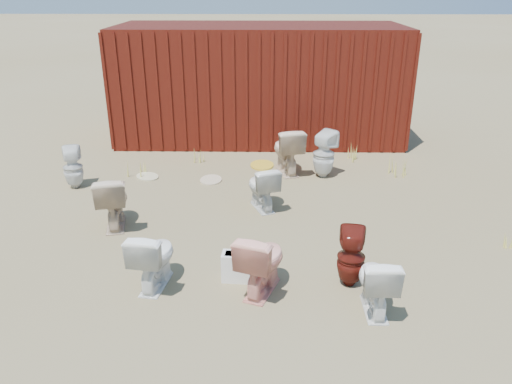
{
  "coord_description": "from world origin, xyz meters",
  "views": [
    {
      "loc": [
        0.11,
        -5.75,
        3.25
      ],
      "look_at": [
        0.0,
        0.6,
        0.55
      ],
      "focal_mm": 35.0,
      "sensor_mm": 36.0,
      "label": 1
    }
  ],
  "objects_px": {
    "toilet_back_a": "(73,168)",
    "toilet_back_beige_right": "(287,150)",
    "toilet_front_e": "(376,282)",
    "loose_tank": "(244,267)",
    "shipping_container": "(260,82)",
    "toilet_back_yellowlid": "(262,187)",
    "toilet_front_pink": "(262,261)",
    "toilet_front_c": "(154,257)",
    "toilet_front_maroon": "(351,258)",
    "toilet_back_beige_left": "(113,201)",
    "toilet_back_e": "(324,154)"
  },
  "relations": [
    {
      "from": "toilet_back_a",
      "to": "toilet_back_beige_right",
      "type": "height_order",
      "value": "toilet_back_beige_right"
    },
    {
      "from": "toilet_front_e",
      "to": "loose_tank",
      "type": "height_order",
      "value": "toilet_front_e"
    },
    {
      "from": "shipping_container",
      "to": "toilet_front_e",
      "type": "xyz_separation_m",
      "value": [
        1.29,
        -6.51,
        -0.86
      ]
    },
    {
      "from": "shipping_container",
      "to": "toilet_back_yellowlid",
      "type": "distance_m",
      "value": 4.02
    },
    {
      "from": "toilet_front_pink",
      "to": "toilet_front_c",
      "type": "bearing_deg",
      "value": 16.62
    },
    {
      "from": "toilet_front_maroon",
      "to": "toilet_back_beige_right",
      "type": "bearing_deg",
      "value": -71.42
    },
    {
      "from": "toilet_front_e",
      "to": "toilet_back_beige_right",
      "type": "height_order",
      "value": "toilet_back_beige_right"
    },
    {
      "from": "toilet_front_maroon",
      "to": "toilet_back_beige_right",
      "type": "relative_size",
      "value": 0.83
    },
    {
      "from": "toilet_front_e",
      "to": "toilet_back_yellowlid",
      "type": "xyz_separation_m",
      "value": [
        -1.21,
        2.58,
        0.0
      ]
    },
    {
      "from": "toilet_back_a",
      "to": "toilet_back_beige_right",
      "type": "relative_size",
      "value": 0.84
    },
    {
      "from": "toilet_front_e",
      "to": "toilet_back_beige_right",
      "type": "xyz_separation_m",
      "value": [
        -0.77,
        4.15,
        0.08
      ]
    },
    {
      "from": "toilet_back_beige_left",
      "to": "toilet_front_c",
      "type": "bearing_deg",
      "value": 108.6
    },
    {
      "from": "shipping_container",
      "to": "toilet_back_beige_right",
      "type": "distance_m",
      "value": 2.54
    },
    {
      "from": "shipping_container",
      "to": "toilet_front_e",
      "type": "height_order",
      "value": "shipping_container"
    },
    {
      "from": "toilet_back_a",
      "to": "toilet_back_beige_left",
      "type": "bearing_deg",
      "value": 109.67
    },
    {
      "from": "toilet_front_pink",
      "to": "toilet_back_beige_left",
      "type": "xyz_separation_m",
      "value": [
        -2.11,
        1.59,
        0.01
      ]
    },
    {
      "from": "toilet_front_c",
      "to": "toilet_front_maroon",
      "type": "distance_m",
      "value": 2.24
    },
    {
      "from": "toilet_back_yellowlid",
      "to": "toilet_back_e",
      "type": "height_order",
      "value": "toilet_back_e"
    },
    {
      "from": "toilet_front_pink",
      "to": "toilet_back_e",
      "type": "bearing_deg",
      "value": -85.71
    },
    {
      "from": "toilet_front_pink",
      "to": "toilet_front_e",
      "type": "distance_m",
      "value": 1.25
    },
    {
      "from": "toilet_front_c",
      "to": "toilet_front_e",
      "type": "bearing_deg",
      "value": 178.8
    },
    {
      "from": "toilet_front_pink",
      "to": "loose_tank",
      "type": "bearing_deg",
      "value": -23.2
    },
    {
      "from": "shipping_container",
      "to": "toilet_back_yellowlid",
      "type": "height_order",
      "value": "shipping_container"
    },
    {
      "from": "toilet_front_c",
      "to": "toilet_back_a",
      "type": "relative_size",
      "value": 1.01
    },
    {
      "from": "toilet_front_e",
      "to": "loose_tank",
      "type": "relative_size",
      "value": 1.37
    },
    {
      "from": "toilet_back_yellowlid",
      "to": "toilet_back_beige_right",
      "type": "bearing_deg",
      "value": -127.04
    },
    {
      "from": "toilet_back_beige_right",
      "to": "loose_tank",
      "type": "distance_m",
      "value": 3.66
    },
    {
      "from": "toilet_back_a",
      "to": "loose_tank",
      "type": "relative_size",
      "value": 1.43
    },
    {
      "from": "toilet_back_beige_right",
      "to": "toilet_front_pink",
      "type": "bearing_deg",
      "value": 69.88
    },
    {
      "from": "toilet_front_c",
      "to": "toilet_front_maroon",
      "type": "height_order",
      "value": "toilet_front_c"
    },
    {
      "from": "toilet_front_c",
      "to": "toilet_back_beige_right",
      "type": "height_order",
      "value": "toilet_back_beige_right"
    },
    {
      "from": "toilet_front_maroon",
      "to": "toilet_back_beige_right",
      "type": "height_order",
      "value": "toilet_back_beige_right"
    },
    {
      "from": "toilet_front_pink",
      "to": "toilet_back_yellowlid",
      "type": "relative_size",
      "value": 1.09
    },
    {
      "from": "toilet_back_a",
      "to": "toilet_back_e",
      "type": "height_order",
      "value": "toilet_back_e"
    },
    {
      "from": "toilet_back_beige_right",
      "to": "loose_tank",
      "type": "bearing_deg",
      "value": 66.21
    },
    {
      "from": "toilet_back_e",
      "to": "loose_tank",
      "type": "bearing_deg",
      "value": 111.37
    },
    {
      "from": "toilet_back_beige_right",
      "to": "toilet_back_yellowlid",
      "type": "xyz_separation_m",
      "value": [
        -0.44,
        -1.57,
        -0.08
      ]
    },
    {
      "from": "toilet_front_c",
      "to": "toilet_back_yellowlid",
      "type": "distance_m",
      "value": 2.46
    },
    {
      "from": "toilet_front_e",
      "to": "toilet_front_pink",
      "type": "bearing_deg",
      "value": -15.93
    },
    {
      "from": "toilet_front_e",
      "to": "toilet_front_maroon",
      "type": "bearing_deg",
      "value": -69.26
    },
    {
      "from": "toilet_back_beige_left",
      "to": "toilet_back_yellowlid",
      "type": "xyz_separation_m",
      "value": [
        2.1,
        0.64,
        -0.04
      ]
    },
    {
      "from": "shipping_container",
      "to": "loose_tank",
      "type": "height_order",
      "value": "shipping_container"
    },
    {
      "from": "toilet_front_pink",
      "to": "toilet_front_c",
      "type": "height_order",
      "value": "toilet_front_pink"
    },
    {
      "from": "toilet_front_c",
      "to": "toilet_back_beige_right",
      "type": "distance_m",
      "value": 4.07
    },
    {
      "from": "toilet_back_yellowlid",
      "to": "toilet_front_pink",
      "type": "bearing_deg",
      "value": 68.97
    },
    {
      "from": "toilet_back_a",
      "to": "toilet_back_beige_right",
      "type": "bearing_deg",
      "value": 174.88
    },
    {
      "from": "shipping_container",
      "to": "toilet_back_yellowlid",
      "type": "bearing_deg",
      "value": -88.85
    },
    {
      "from": "toilet_back_yellowlid",
      "to": "toilet_back_a",
      "type": "bearing_deg",
      "value": -35.15
    },
    {
      "from": "shipping_container",
      "to": "toilet_back_beige_left",
      "type": "distance_m",
      "value": 5.06
    },
    {
      "from": "toilet_front_c",
      "to": "toilet_front_maroon",
      "type": "relative_size",
      "value": 1.02
    }
  ]
}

